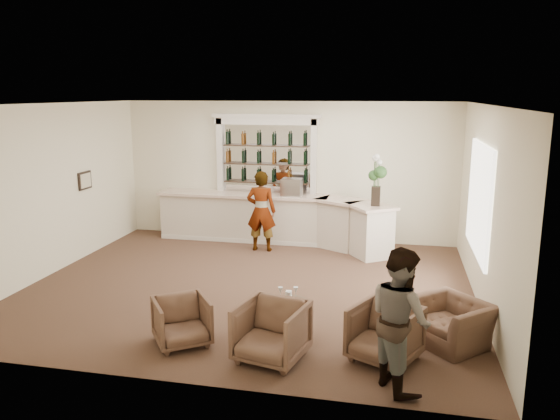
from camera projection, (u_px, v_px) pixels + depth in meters
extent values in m
plane|color=brown|center=(250.00, 286.00, 10.07)|extent=(8.00, 8.00, 0.00)
cube|color=#F3EACA|center=(287.00, 171.00, 13.06)|extent=(8.00, 0.04, 3.30)
cube|color=#F3EACA|center=(49.00, 190.00, 10.54)|extent=(0.04, 7.00, 3.30)
cube|color=#F3EACA|center=(485.00, 208.00, 8.90)|extent=(0.04, 7.00, 3.30)
cube|color=white|center=(248.00, 104.00, 9.37)|extent=(8.00, 7.00, 0.04)
cube|color=white|center=(479.00, 199.00, 9.37)|extent=(0.05, 2.40, 1.90)
cube|color=black|center=(85.00, 180.00, 11.68)|extent=(0.04, 0.46, 0.38)
cube|color=beige|center=(86.00, 181.00, 11.68)|extent=(0.01, 0.38, 0.30)
cube|color=beige|center=(244.00, 217.00, 13.17)|extent=(4.00, 0.70, 1.08)
cube|color=beige|center=(243.00, 194.00, 13.03)|extent=(4.10, 0.82, 0.06)
cube|color=beige|center=(340.00, 225.00, 12.46)|extent=(1.12, 1.04, 1.08)
cube|color=beige|center=(341.00, 200.00, 12.33)|extent=(1.27, 1.19, 0.06)
cube|color=beige|center=(370.00, 232.00, 11.82)|extent=(1.08, 1.14, 1.08)
cube|color=beige|center=(371.00, 206.00, 11.68)|extent=(1.24, 1.29, 0.06)
cube|color=silver|center=(240.00, 241.00, 12.96)|extent=(4.00, 0.06, 0.10)
cube|color=white|center=(267.00, 158.00, 13.08)|extent=(2.15, 0.02, 1.65)
cube|color=silver|center=(221.00, 178.00, 13.37)|extent=(0.14, 0.16, 2.90)
cube|color=silver|center=(314.00, 181.00, 12.89)|extent=(0.14, 0.16, 2.90)
cube|color=silver|center=(266.00, 121.00, 12.84)|extent=(2.52, 0.16, 0.18)
cube|color=silver|center=(266.00, 116.00, 12.81)|extent=(2.64, 0.20, 0.08)
cube|color=#312218|center=(266.00, 182.00, 13.10)|extent=(2.05, 0.20, 0.03)
cube|color=#312218|center=(266.00, 164.00, 13.00)|extent=(2.05, 0.20, 0.03)
cube|color=#312218|center=(266.00, 146.00, 12.91)|extent=(2.05, 0.20, 0.03)
cylinder|color=#4E3622|center=(288.00, 318.00, 8.02)|extent=(0.65, 0.65, 0.50)
imported|color=gray|center=(261.00, 211.00, 12.16)|extent=(0.67, 0.45, 1.81)
imported|color=gray|center=(400.00, 319.00, 6.47)|extent=(1.01, 1.07, 1.75)
imported|color=brown|center=(182.00, 321.00, 7.68)|extent=(1.03, 1.03, 0.68)
imported|color=brown|center=(271.00, 332.00, 7.22)|extent=(1.02, 1.04, 0.79)
imported|color=brown|center=(385.00, 334.00, 7.20)|extent=(1.09, 1.10, 0.76)
imported|color=brown|center=(451.00, 323.00, 7.69)|extent=(1.31, 1.31, 0.64)
cube|color=silver|center=(292.00, 187.00, 12.63)|extent=(0.47, 0.40, 0.41)
cube|color=black|center=(376.00, 196.00, 11.56)|extent=(0.19, 0.19, 0.41)
cube|color=white|center=(289.00, 295.00, 8.09)|extent=(0.08, 0.08, 0.12)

